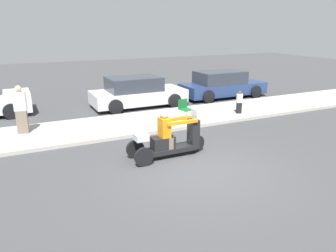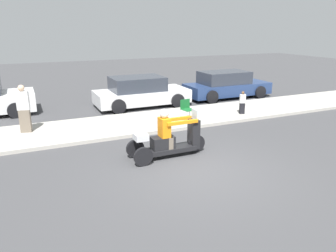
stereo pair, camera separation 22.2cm
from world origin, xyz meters
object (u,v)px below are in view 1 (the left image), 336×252
object	(u,v)px
spectator_far_back	(21,110)
folding_chair_set_back	(185,108)
parked_car_lot_far	(137,92)
motorcycle_trike	(169,140)
parked_car_lot_center	(222,85)
spectator_by_tree	(239,103)

from	to	relation	value
spectator_far_back	folding_chair_set_back	world-z (taller)	spectator_far_back
parked_car_lot_far	motorcycle_trike	bearing A→B (deg)	-102.43
folding_chair_set_back	parked_car_lot_center	bearing A→B (deg)	40.05
motorcycle_trike	folding_chair_set_back	distance (m)	3.46
spectator_far_back	parked_car_lot_center	distance (m)	10.17
spectator_far_back	parked_car_lot_far	xyz separation A→B (m)	(5.07, 2.46, -0.25)
folding_chair_set_back	parked_car_lot_center	distance (m)	5.39
spectator_far_back	folding_chair_set_back	bearing A→B (deg)	-10.03
motorcycle_trike	parked_car_lot_center	distance (m)	8.79
spectator_far_back	parked_car_lot_far	distance (m)	5.64
spectator_by_tree	parked_car_lot_center	xyz separation A→B (m)	(1.55, 3.51, 0.08)
motorcycle_trike	spectator_far_back	world-z (taller)	spectator_far_back
spectator_by_tree	folding_chair_set_back	world-z (taller)	spectator_by_tree
folding_chair_set_back	parked_car_lot_center	xyz separation A→B (m)	(4.13, 3.47, 0.04)
parked_car_lot_far	folding_chair_set_back	bearing A→B (deg)	-79.26
spectator_by_tree	folding_chair_set_back	size ratio (longest dim) A/B	1.16
spectator_by_tree	parked_car_lot_far	size ratio (longest dim) A/B	0.22
parked_car_lot_far	spectator_far_back	bearing A→B (deg)	-154.16
parked_car_lot_center	parked_car_lot_far	xyz separation A→B (m)	(-4.79, -0.00, 0.00)
folding_chair_set_back	parked_car_lot_far	distance (m)	3.53
parked_car_lot_center	spectator_by_tree	bearing A→B (deg)	-113.88
motorcycle_trike	parked_car_lot_center	bearing A→B (deg)	45.46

